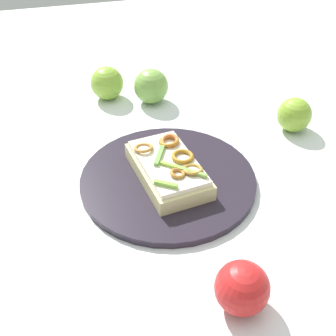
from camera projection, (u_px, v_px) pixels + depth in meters
The scene contains 7 objects.
ground_plane at pixel (168, 182), 0.79m from camera, with size 2.00×2.00×0.00m, color silver.
plate at pixel (168, 180), 0.79m from camera, with size 0.31×0.31×0.01m, color #251E2A.
sandwich at pixel (168, 168), 0.77m from camera, with size 0.12×0.19×0.05m.
apple_0 at pixel (107, 83), 1.00m from camera, with size 0.08×0.08×0.08m, color #82AF36.
apple_1 at pixel (242, 288), 0.57m from camera, with size 0.07×0.07×0.07m, color red.
apple_2 at pixel (151, 86), 0.99m from camera, with size 0.08×0.08×0.08m, color #77A647.
apple_3 at pixel (294, 115), 0.90m from camera, with size 0.07×0.07×0.07m, color #7FA930.
Camera 1 is at (-0.15, -0.58, 0.51)m, focal length 47.13 mm.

